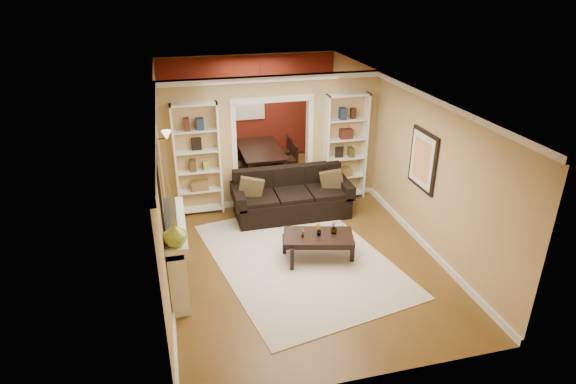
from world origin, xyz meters
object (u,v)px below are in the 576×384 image
object	(u,v)px
sofa	(292,194)
coffee_table	(318,247)
fireplace	(178,254)
bookshelf_left	(198,160)
bookshelf_right	(345,147)
dining_table	(262,160)

from	to	relation	value
sofa	coffee_table	xyz separation A→B (m)	(0.03, -1.69, -0.24)
coffee_table	fireplace	size ratio (longest dim) A/B	0.70
bookshelf_left	fireplace	size ratio (longest dim) A/B	1.35
bookshelf_right	fireplace	distance (m)	4.47
sofa	dining_table	distance (m)	2.41
sofa	dining_table	xyz separation A→B (m)	(-0.14, 2.40, -0.15)
sofa	fireplace	size ratio (longest dim) A/B	1.39
fireplace	dining_table	world-z (taller)	fireplace
sofa	bookshelf_right	bearing A→B (deg)	23.71
sofa	bookshelf_right	size ratio (longest dim) A/B	1.03
sofa	dining_table	bearing A→B (deg)	93.25
bookshelf_right	fireplace	world-z (taller)	bookshelf_right
fireplace	coffee_table	bearing A→B (deg)	6.24
sofa	fireplace	bearing A→B (deg)	-139.94
bookshelf_left	fireplace	world-z (taller)	bookshelf_left
coffee_table	dining_table	bearing A→B (deg)	106.73
sofa	coffee_table	size ratio (longest dim) A/B	1.99
dining_table	sofa	bearing A→B (deg)	-176.75
bookshelf_right	dining_table	distance (m)	2.47
coffee_table	bookshelf_right	bearing A→B (deg)	74.81
fireplace	dining_table	xyz separation A→B (m)	(2.18, 4.35, -0.26)
coffee_table	bookshelf_left	xyz separation A→B (m)	(-1.81, 2.27, 0.92)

